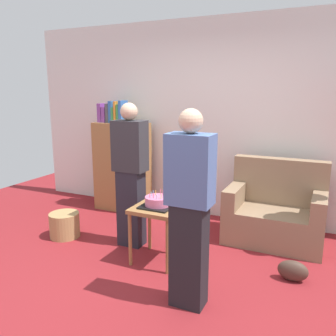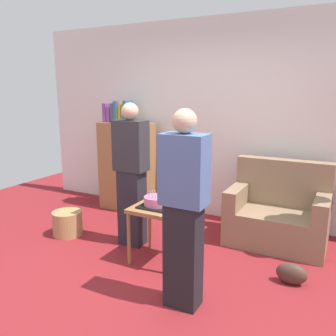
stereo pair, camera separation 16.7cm
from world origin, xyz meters
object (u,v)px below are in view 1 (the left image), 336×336
couch (275,213)px  person_blowing_candles (130,175)px  wicker_basket (65,225)px  handbag (293,271)px  bookshelf (122,164)px  birthday_cake (158,202)px  person_holding_cake (190,210)px  side_table (158,215)px

couch → person_blowing_candles: person_blowing_candles is taller
person_blowing_candles → wicker_basket: bearing=-167.8°
handbag → person_blowing_candles: bearing=178.4°
bookshelf → handbag: size_ratio=5.77×
birthday_cake → person_holding_cake: bearing=-45.1°
bookshelf → person_blowing_candles: bearing=-52.9°
side_table → person_holding_cake: 0.88m
handbag → side_table: bearing=-172.5°
couch → bookshelf: bearing=174.9°
bookshelf → birthday_cake: bearing=-45.5°
couch → wicker_basket: bearing=-157.2°
wicker_basket → couch: bearing=22.8°
bookshelf → wicker_basket: bookshelf is taller
couch → birthday_cake: bearing=-134.6°
wicker_basket → birthday_cake: bearing=-2.7°
person_holding_cake → side_table: bearing=-55.3°
bookshelf → handbag: bearing=-22.7°
side_table → person_blowing_candles: 0.60m
birthday_cake → couch: bearing=45.4°
bookshelf → person_holding_cake: person_holding_cake is taller
person_holding_cake → wicker_basket: (-1.89, 0.64, -0.68)m
bookshelf → side_table: (1.22, -1.25, -0.18)m
bookshelf → person_holding_cake: 2.57m
bookshelf → person_holding_cake: (1.80, -1.83, 0.14)m
birthday_cake → handbag: bearing=7.5°
bookshelf → wicker_basket: 1.30m
birthday_cake → handbag: size_ratio=1.14×
side_table → handbag: (1.33, 0.18, -0.40)m
side_table → person_holding_cake: person_holding_cake is taller
birthday_cake → person_blowing_candles: person_blowing_candles is taller
person_holding_cake → couch: bearing=-115.7°
bookshelf → couch: bearing=-5.1°
bookshelf → birthday_cake: size_ratio=5.05×
birthday_cake → side_table: bearing=-137.3°
side_table → wicker_basket: bearing=177.3°
person_blowing_candles → person_holding_cake: size_ratio=1.00×
couch → bookshelf: 2.29m
bookshelf → birthday_cake: bookshelf is taller
bookshelf → wicker_basket: bearing=-94.1°
person_blowing_candles → birthday_cake: bearing=-25.2°
bookshelf → person_blowing_candles: size_ratio=0.99×
person_blowing_candles → wicker_basket: 1.11m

